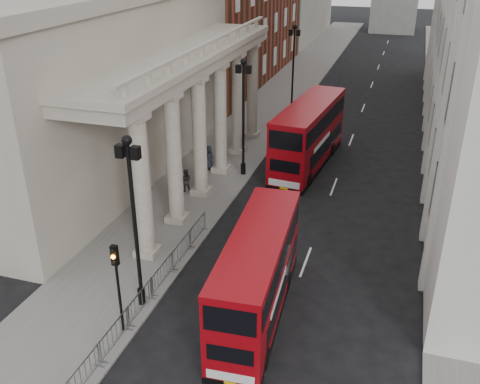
{
  "coord_description": "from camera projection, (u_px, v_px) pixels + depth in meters",
  "views": [
    {
      "loc": [
        9.93,
        -14.08,
        15.62
      ],
      "look_at": [
        1.92,
        11.26,
        2.97
      ],
      "focal_mm": 40.0,
      "sensor_mm": 36.0,
      "label": 1
    }
  ],
  "objects": [
    {
      "name": "sidewalk_east",
      "position": [
        444.0,
        149.0,
        43.67
      ],
      "size": [
        3.0,
        140.0,
        0.12
      ],
      "primitive_type": "cube",
      "color": "slate",
      "rests_on": "ground"
    },
    {
      "name": "lamp_post_mid",
      "position": [
        243.0,
        110.0,
        36.81
      ],
      "size": [
        1.05,
        0.44,
        8.32
      ],
      "color": "black",
      "rests_on": "sidewalk_west"
    },
    {
      "name": "lamp_post_south",
      "position": [
        134.0,
        213.0,
        23.04
      ],
      "size": [
        1.05,
        0.44,
        8.32
      ],
      "color": "black",
      "rests_on": "sidewalk_west"
    },
    {
      "name": "pedestrian_a",
      "position": [
        141.0,
        209.0,
        32.02
      ],
      "size": [
        0.63,
        0.43,
        1.68
      ],
      "primitive_type": "imported",
      "rotation": [
        0.0,
        0.0,
        -0.05
      ],
      "color": "black",
      "rests_on": "sidewalk_west"
    },
    {
      "name": "pedestrian_b",
      "position": [
        186.0,
        181.0,
        35.81
      ],
      "size": [
        0.93,
        0.82,
        1.61
      ],
      "primitive_type": "imported",
      "rotation": [
        0.0,
        0.0,
        3.45
      ],
      "color": "black",
      "rests_on": "sidewalk_west"
    },
    {
      "name": "sidewalk_west",
      "position": [
        251.0,
        129.0,
        48.16
      ],
      "size": [
        6.0,
        140.0,
        0.12
      ],
      "primitive_type": "cube",
      "color": "slate",
      "rests_on": "ground"
    },
    {
      "name": "bus_far",
      "position": [
        309.0,
        134.0,
        39.7
      ],
      "size": [
        3.72,
        11.22,
        4.76
      ],
      "rotation": [
        0.0,
        0.0,
        -0.1
      ],
      "color": "#9F070F",
      "rests_on": "ground"
    },
    {
      "name": "pedestrian_c",
      "position": [
        209.0,
        158.0,
        39.27
      ],
      "size": [
        1.02,
        0.82,
        1.82
      ],
      "primitive_type": "imported",
      "rotation": [
        0.0,
        0.0,
        5.98
      ],
      "color": "black",
      "rests_on": "sidewalk_west"
    },
    {
      "name": "bus_near",
      "position": [
        257.0,
        274.0,
        23.71
      ],
      "size": [
        2.9,
        9.67,
        4.12
      ],
      "rotation": [
        0.0,
        0.0,
        0.06
      ],
      "color": "maroon",
      "rests_on": "ground"
    },
    {
      "name": "crowd_barriers",
      "position": [
        128.0,
        318.0,
        23.27
      ],
      "size": [
        0.5,
        18.75,
        1.1
      ],
      "color": "gray",
      "rests_on": "sidewalk_west"
    },
    {
      "name": "lamp_post_north",
      "position": [
        293.0,
        63.0,
        50.59
      ],
      "size": [
        1.05,
        0.44,
        8.32
      ],
      "color": "black",
      "rests_on": "sidewalk_west"
    },
    {
      "name": "ground",
      "position": [
        111.0,
        366.0,
        21.54
      ],
      "size": [
        260.0,
        260.0,
        0.0
      ],
      "primitive_type": "plane",
      "color": "black",
      "rests_on": "ground"
    },
    {
      "name": "kerb",
      "position": [
        282.0,
        132.0,
        47.35
      ],
      "size": [
        0.2,
        140.0,
        0.14
      ],
      "primitive_type": "cube",
      "color": "slate",
      "rests_on": "ground"
    },
    {
      "name": "portico_building",
      "position": [
        100.0,
        90.0,
        37.32
      ],
      "size": [
        9.0,
        28.0,
        12.0
      ],
      "primitive_type": "cube",
      "color": "gray",
      "rests_on": "ground"
    },
    {
      "name": "traffic_light",
      "position": [
        117.0,
        273.0,
        22.05
      ],
      "size": [
        0.28,
        0.33,
        4.3
      ],
      "color": "black",
      "rests_on": "sidewalk_west"
    }
  ]
}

